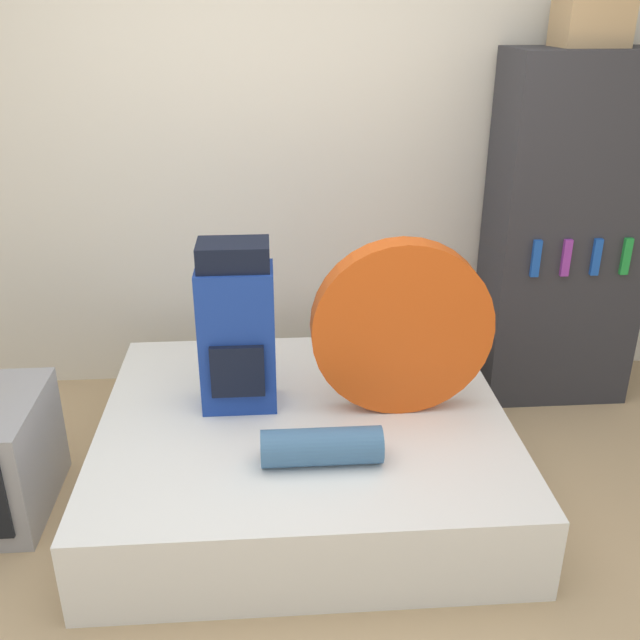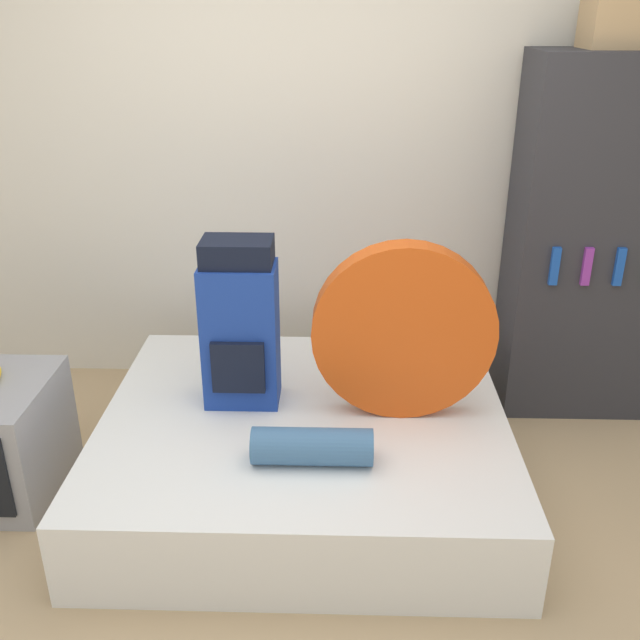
# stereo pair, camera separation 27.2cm
# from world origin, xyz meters

# --- Properties ---
(ground_plane) EXTENTS (16.00, 16.00, 0.00)m
(ground_plane) POSITION_xyz_m (0.00, 0.00, 0.00)
(ground_plane) COLOR tan
(wall_back) EXTENTS (8.00, 0.05, 2.60)m
(wall_back) POSITION_xyz_m (0.00, 1.74, 1.30)
(wall_back) COLOR silver
(wall_back) RESTS_ON ground_plane
(bed) EXTENTS (1.76, 1.56, 0.36)m
(bed) POSITION_xyz_m (0.08, 0.66, 0.18)
(bed) COLOR white
(bed) RESTS_ON ground_plane
(backpack) EXTENTS (0.32, 0.25, 0.75)m
(backpack) POSITION_xyz_m (-0.20, 0.77, 0.72)
(backpack) COLOR navy
(backpack) RESTS_ON bed
(tent_bag) EXTENTS (0.77, 0.12, 0.77)m
(tent_bag) POSITION_xyz_m (0.50, 0.69, 0.75)
(tent_bag) COLOR #D14C14
(tent_bag) RESTS_ON bed
(sleeping_roll) EXTENTS (0.47, 0.15, 0.15)m
(sleeping_roll) POSITION_xyz_m (0.13, 0.30, 0.43)
(sleeping_roll) COLOR #3D668E
(sleeping_roll) RESTS_ON bed
(bookshelf) EXTENTS (0.76, 0.46, 1.82)m
(bookshelf) POSITION_xyz_m (1.49, 1.45, 0.91)
(bookshelf) COLOR #2D2D33
(bookshelf) RESTS_ON ground_plane
(cardboard_box) EXTENTS (0.31, 0.27, 0.23)m
(cardboard_box) POSITION_xyz_m (1.48, 1.47, 1.93)
(cardboard_box) COLOR tan
(cardboard_box) RESTS_ON bookshelf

